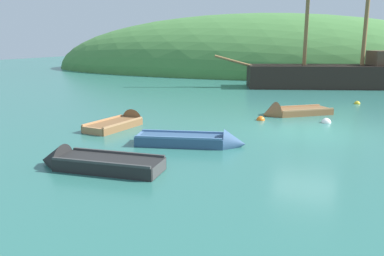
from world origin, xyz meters
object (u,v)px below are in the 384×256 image
Objects in this scene: buoy_yellow at (357,104)px; buoy_white at (326,123)px; rowboat_outer_right at (91,164)px; buoy_orange at (261,120)px; rowboat_center at (122,124)px; rowboat_far at (290,113)px; rowboat_near_dock at (197,142)px; sailing_ship at (337,79)px.

buoy_white reaches higher than buoy_yellow.
buoy_white is at bearing -127.93° from rowboat_outer_right.
buoy_orange is at bearing -114.63° from rowboat_outer_right.
rowboat_far is at bearing -42.97° from rowboat_center.
buoy_orange is at bearing -170.88° from buoy_white.
rowboat_near_dock is 13.12m from buoy_yellow.
sailing_ship is 37.00× the size of buoy_white.
rowboat_outer_right reaches higher than buoy_white.
buoy_white is at bearing -103.06° from buoy_yellow.
rowboat_outer_right is (-4.25, -10.45, 0.03)m from rowboat_far.
rowboat_center is at bearing -154.80° from buoy_white.
rowboat_center is at bearing 142.71° from rowboat_near_dock.
rowboat_far is at bearing 64.05° from sailing_ship.
rowboat_far is 2.10m from buoy_orange.
rowboat_center is 6.26m from buoy_orange.
buoy_yellow is 7.95m from buoy_orange.
sailing_ship is at bearing -16.47° from rowboat_center.
rowboat_center is 8.19m from rowboat_far.
rowboat_center is 0.87× the size of rowboat_outer_right.
rowboat_far is 0.93× the size of rowboat_outer_right.
buoy_yellow is (3.21, 4.90, -0.09)m from rowboat_far.
rowboat_outer_right is 17.06m from buoy_yellow.
buoy_yellow is at bearing 81.49° from sailing_ship.
buoy_white is (4.05, 5.67, -0.11)m from rowboat_near_dock.
sailing_ship is at bearing 99.12° from buoy_yellow.
buoy_yellow is at bearing -120.41° from rowboat_outer_right.
rowboat_far reaches higher than rowboat_center.
rowboat_center is 5.69m from rowboat_outer_right.
rowboat_near_dock reaches higher than buoy_orange.
buoy_orange is (1.21, 5.22, -0.11)m from rowboat_near_dock.
buoy_orange is at bearing 60.99° from sailing_ship.
rowboat_far is (-1.91, -13.03, -0.57)m from sailing_ship.
buoy_orange is at bearing 64.12° from rowboat_near_dock.
sailing_ship reaches higher than rowboat_outer_right.
buoy_white is at bearing -56.84° from rowboat_center.
buoy_orange is 0.90× the size of buoy_white.
rowboat_center is at bearing -147.49° from buoy_orange.
rowboat_near_dock is at bearing -124.30° from rowboat_outer_right.
rowboat_center is at bearing -133.57° from buoy_yellow.
sailing_ship is at bearing 78.63° from buoy_orange.
rowboat_near_dock is 7.38m from rowboat_far.
buoy_yellow is (7.46, 15.34, -0.12)m from rowboat_outer_right.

